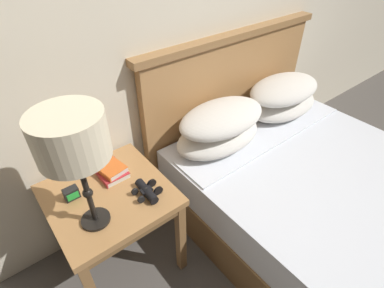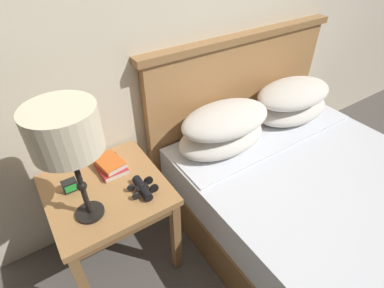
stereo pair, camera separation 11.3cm
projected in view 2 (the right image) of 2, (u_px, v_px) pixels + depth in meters
ground_plane at (250, 277)px, 1.75m from camera, size 20.00×20.00×0.00m
wall_back at (161, 9)px, 1.55m from camera, size 8.00×0.06×2.60m
nightstand at (108, 198)px, 1.57m from camera, size 0.58×0.58×0.59m
bed at (319, 201)px, 1.82m from camera, size 1.52×1.88×1.10m
table_lamp at (65, 133)px, 1.11m from camera, size 0.27×0.27×0.57m
book_on_nightstand at (110, 167)px, 1.62m from camera, size 0.14×0.18×0.03m
book_stacked_on_top at (109, 163)px, 1.60m from camera, size 0.14×0.18×0.03m
binoculars_pair at (143, 188)px, 1.49m from camera, size 0.14×0.16×0.05m
alarm_clock at (70, 186)px, 1.49m from camera, size 0.07×0.05×0.06m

